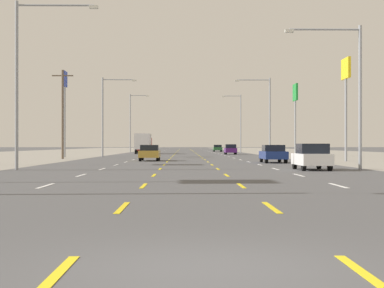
# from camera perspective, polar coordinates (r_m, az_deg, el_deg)

# --- Properties ---
(ground_plane) EXTENTS (572.00, 572.00, 0.00)m
(ground_plane) POSITION_cam_1_polar(r_m,az_deg,el_deg) (73.20, -0.53, -1.22)
(ground_plane) COLOR #4C4C4F
(lane_markings) EXTENTS (10.64, 227.60, 0.01)m
(lane_markings) POSITION_cam_1_polar(r_m,az_deg,el_deg) (111.70, -0.61, -0.82)
(lane_markings) COLOR white
(lane_markings) RESTS_ON ground
(hatchback_far_right_nearest) EXTENTS (1.72, 3.90, 1.54)m
(hatchback_far_right_nearest) POSITION_cam_1_polar(r_m,az_deg,el_deg) (36.07, 11.20, -1.17)
(hatchback_far_right_nearest) COLOR white
(hatchback_far_right_nearest) RESTS_ON ground
(sedan_far_right_near) EXTENTS (1.80, 4.50, 1.46)m
(sedan_far_right_near) POSITION_cam_1_polar(r_m,az_deg,el_deg) (50.05, 7.64, -0.89)
(sedan_far_right_near) COLOR navy
(sedan_far_right_near) RESTS_ON ground
(sedan_inner_left_mid) EXTENTS (1.80, 4.50, 1.46)m
(sedan_inner_left_mid) POSITION_cam_1_polar(r_m,az_deg,el_deg) (55.51, -4.00, -0.81)
(sedan_inner_left_mid) COLOR #B28C33
(sedan_inner_left_mid) RESTS_ON ground
(hatchback_far_right_midfar) EXTENTS (1.72, 3.90, 1.54)m
(hatchback_far_right_midfar) POSITION_cam_1_polar(r_m,az_deg,el_deg) (91.92, 3.64, -0.50)
(hatchback_far_right_midfar) COLOR #4C196B
(hatchback_far_right_midfar) RESTS_ON ground
(box_truck_far_left_far) EXTENTS (2.40, 7.20, 3.23)m
(box_truck_far_left_far) POSITION_cam_1_polar(r_m,az_deg,el_deg) (97.85, -4.60, 0.14)
(box_truck_far_left_far) COLOR red
(box_truck_far_left_far) RESTS_ON ground
(sedan_far_right_farther) EXTENTS (1.80, 4.50, 1.46)m
(sedan_far_right_farther) POSITION_cam_1_polar(r_m,az_deg,el_deg) (128.27, 2.42, -0.39)
(sedan_far_right_farther) COLOR #235B2D
(sedan_far_right_farther) RESTS_ON ground
(pole_sign_left_row_2) EXTENTS (0.24, 2.15, 10.20)m
(pole_sign_left_row_2) POSITION_cam_1_polar(r_m,az_deg,el_deg) (73.54, -11.88, 4.83)
(pole_sign_left_row_2) COLOR gray
(pole_sign_left_row_2) RESTS_ON ground
(pole_sign_right_row_1) EXTENTS (0.24, 2.42, 9.18)m
(pole_sign_right_row_1) POSITION_cam_1_polar(r_m,az_deg,el_deg) (55.89, 14.27, 5.73)
(pole_sign_right_row_1) COLOR gray
(pole_sign_right_row_1) RESTS_ON ground
(pole_sign_right_row_2) EXTENTS (0.24, 2.57, 9.43)m
(pole_sign_right_row_2) POSITION_cam_1_polar(r_m,az_deg,el_deg) (80.59, 9.69, 4.12)
(pole_sign_right_row_2) COLOR gray
(pole_sign_right_row_2) RESTS_ON ground
(streetlight_left_row_0) EXTENTS (4.89, 0.26, 9.94)m
(streetlight_left_row_0) POSITION_cam_1_polar(r_m,az_deg,el_deg) (37.20, -15.37, 6.66)
(streetlight_left_row_0) COLOR gray
(streetlight_left_row_0) RESTS_ON ground
(streetlight_right_row_0) EXTENTS (4.57, 0.26, 8.56)m
(streetlight_right_row_0) POSITION_cam_1_polar(r_m,az_deg,el_deg) (37.27, 14.74, 5.48)
(streetlight_right_row_0) COLOR gray
(streetlight_right_row_0) RESTS_ON ground
(streetlight_left_row_1) EXTENTS (4.19, 0.26, 9.62)m
(streetlight_left_row_1) POSITION_cam_1_polar(r_m,az_deg,el_deg) (74.16, -8.07, 3.11)
(streetlight_left_row_1) COLOR gray
(streetlight_left_row_1) RESTS_ON ground
(streetlight_right_row_1) EXTENTS (4.35, 0.26, 9.60)m
(streetlight_right_row_1) POSITION_cam_1_polar(r_m,az_deg,el_deg) (74.24, 6.98, 3.12)
(streetlight_right_row_1) COLOR gray
(streetlight_right_row_1) RESTS_ON ground
(streetlight_left_row_2) EXTENTS (3.54, 0.26, 10.77)m
(streetlight_left_row_2) POSITION_cam_1_polar(r_m,az_deg,el_deg) (111.66, -5.68, 2.31)
(streetlight_left_row_2) COLOR gray
(streetlight_left_row_2) RESTS_ON ground
(streetlight_right_row_2) EXTENTS (3.54, 0.26, 10.69)m
(streetlight_right_row_2) POSITION_cam_1_polar(r_m,az_deg,el_deg) (111.71, 4.45, 2.28)
(streetlight_right_row_2) COLOR gray
(streetlight_right_row_2) RESTS_ON ground
(utility_pole_left_row_1) EXTENTS (2.20, 0.26, 9.27)m
(utility_pole_left_row_1) POSITION_cam_1_polar(r_m,az_deg,el_deg) (64.59, -12.07, 2.91)
(utility_pole_left_row_1) COLOR brown
(utility_pole_left_row_1) RESTS_ON ground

